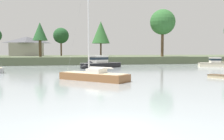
{
  "coord_description": "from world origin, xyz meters",
  "views": [
    {
      "loc": [
        -2.23,
        -10.42,
        3.35
      ],
      "look_at": [
        5.63,
        23.49,
        0.91
      ],
      "focal_mm": 40.15,
      "sensor_mm": 36.0,
      "label": 1
    }
  ],
  "objects": [
    {
      "name": "shore_tree_far_left",
      "position": [
        0.39,
        84.54,
        9.53
      ],
      "size": [
        5.75,
        5.75,
        10.37
      ],
      "color": "brown",
      "rests_on": "far_shore_bank"
    },
    {
      "name": "shore_tree_inland_b",
      "position": [
        -6.11,
        65.24,
        9.26
      ],
      "size": [
        4.26,
        4.26,
        9.96
      ],
      "color": "brown",
      "rests_on": "far_shore_bank"
    },
    {
      "name": "cottage_behind_trees",
      "position": [
        -11.69,
        84.7,
        5.68
      ],
      "size": [
        12.29,
        7.64,
        6.95
      ],
      "color": "#9E998E",
      "rests_on": "far_shore_bank"
    },
    {
      "name": "dinghy_sand",
      "position": [
        19.19,
        18.12,
        0.15
      ],
      "size": [
        3.0,
        3.74,
        0.59
      ],
      "color": "tan",
      "rests_on": "ground"
    },
    {
      "name": "cruiser_black",
      "position": [
        6.89,
        42.96,
        0.63
      ],
      "size": [
        10.63,
        8.24,
        4.98
      ],
      "color": "black",
      "rests_on": "ground"
    },
    {
      "name": "shore_tree_inland_c",
      "position": [
        30.71,
        62.27,
        12.68
      ],
      "size": [
        7.81,
        7.81,
        14.58
      ],
      "color": "brown",
      "rests_on": "far_shore_bank"
    },
    {
      "name": "cruiser_cream",
      "position": [
        35.2,
        41.74,
        0.51
      ],
      "size": [
        7.59,
        4.64,
        4.05
      ],
      "color": "beige",
      "rests_on": "ground"
    },
    {
      "name": "far_shore_bank",
      "position": [
        0.0,
        83.89,
        1.04
      ],
      "size": [
        188.1,
        56.26,
        2.09
      ],
      "primitive_type": "cube",
      "color": "#4C563D",
      "rests_on": "ground"
    },
    {
      "name": "sailboat_wood",
      "position": [
        2.36,
        19.21,
        0.28
      ],
      "size": [
        7.94,
        8.31,
        14.25
      ],
      "color": "brown",
      "rests_on": "ground"
    },
    {
      "name": "ground_plane",
      "position": [
        0.0,
        0.0,
        0.0
      ],
      "size": [
        418.0,
        418.0,
        0.0
      ],
      "primitive_type": "plane",
      "color": "#939EA3"
    },
    {
      "name": "shore_tree_center_left",
      "position": [
        13.34,
        73.67,
        10.14
      ],
      "size": [
        6.09,
        6.09,
        11.81
      ],
      "color": "brown",
      "rests_on": "far_shore_bank"
    }
  ]
}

